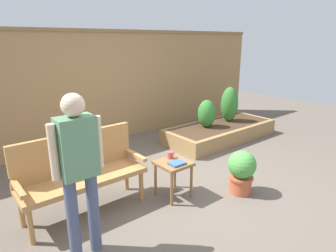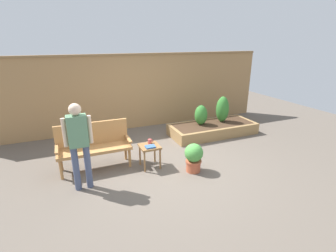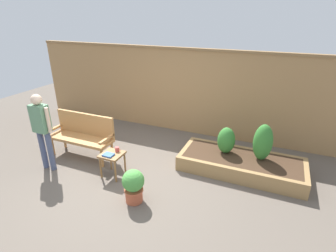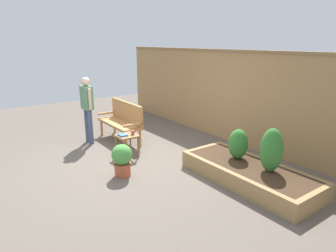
# 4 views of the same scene
# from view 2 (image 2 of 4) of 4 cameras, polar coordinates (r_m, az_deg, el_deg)

# --- Properties ---
(ground_plane) EXTENTS (14.00, 14.00, 0.00)m
(ground_plane) POSITION_cam_2_polar(r_m,az_deg,el_deg) (5.35, -0.47, -8.87)
(ground_plane) COLOR #60564C
(fence_back) EXTENTS (8.40, 0.14, 2.16)m
(fence_back) POSITION_cam_2_polar(r_m,az_deg,el_deg) (7.33, -8.24, 7.81)
(fence_back) COLOR #A37A4C
(fence_back) RESTS_ON ground_plane
(garden_bench) EXTENTS (1.44, 0.48, 0.94)m
(garden_bench) POSITION_cam_2_polar(r_m,az_deg,el_deg) (5.27, -16.70, -3.63)
(garden_bench) COLOR #B77F47
(garden_bench) RESTS_ON ground_plane
(side_table) EXTENTS (0.40, 0.40, 0.48)m
(side_table) POSITION_cam_2_polar(r_m,az_deg,el_deg) (5.11, -4.22, -5.36)
(side_table) COLOR olive
(side_table) RESTS_ON ground_plane
(cup_on_table) EXTENTS (0.11, 0.08, 0.09)m
(cup_on_table) POSITION_cam_2_polar(r_m,az_deg,el_deg) (5.17, -4.19, -3.50)
(cup_on_table) COLOR #CC4C47
(cup_on_table) RESTS_ON side_table
(book_on_table) EXTENTS (0.20, 0.16, 0.03)m
(book_on_table) POSITION_cam_2_polar(r_m,az_deg,el_deg) (4.99, -4.10, -4.75)
(book_on_table) COLOR #38609E
(book_on_table) RESTS_ON side_table
(potted_boxwood) EXTENTS (0.37, 0.37, 0.59)m
(potted_boxwood) POSITION_cam_2_polar(r_m,az_deg,el_deg) (5.00, 5.92, -6.95)
(potted_boxwood) COLOR #B75638
(potted_boxwood) RESTS_ON ground_plane
(raised_planter_bed) EXTENTS (2.40, 1.00, 0.30)m
(raised_planter_bed) POSITION_cam_2_polar(r_m,az_deg,el_deg) (7.07, 10.20, -0.65)
(raised_planter_bed) COLOR #997547
(raised_planter_bed) RESTS_ON ground_plane
(shrub_near_bench) EXTENTS (0.35, 0.35, 0.54)m
(shrub_near_bench) POSITION_cam_2_polar(r_m,az_deg,el_deg) (6.84, 7.58, 2.51)
(shrub_near_bench) COLOR brown
(shrub_near_bench) RESTS_ON raised_planter_bed
(shrub_far_corner) EXTENTS (0.36, 0.36, 0.73)m
(shrub_far_corner) POSITION_cam_2_polar(r_m,az_deg,el_deg) (7.17, 12.38, 3.79)
(shrub_far_corner) COLOR brown
(shrub_far_corner) RESTS_ON raised_planter_bed
(person_by_bench) EXTENTS (0.47, 0.20, 1.56)m
(person_by_bench) POSITION_cam_2_polar(r_m,az_deg,el_deg) (4.42, -19.84, -2.99)
(person_by_bench) COLOR #475170
(person_by_bench) RESTS_ON ground_plane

